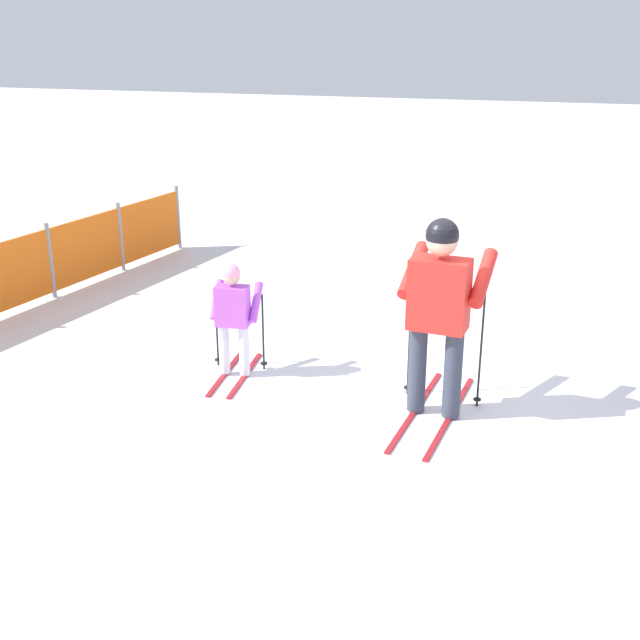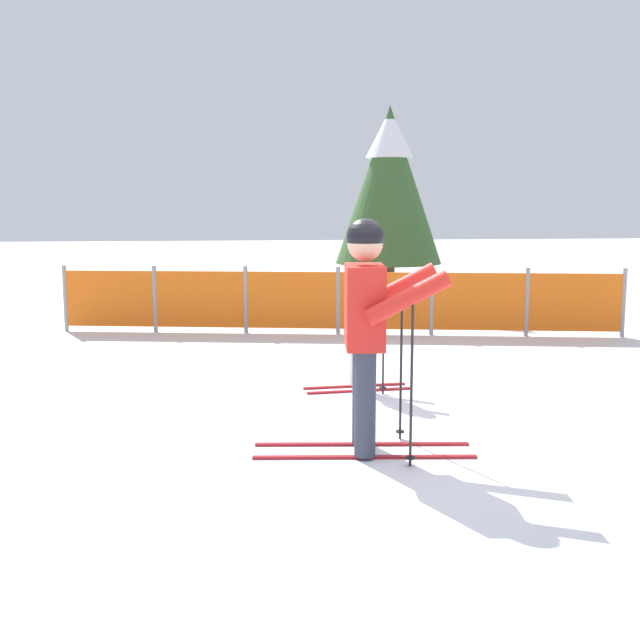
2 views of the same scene
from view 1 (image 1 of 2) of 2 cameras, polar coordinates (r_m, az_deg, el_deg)
The scene contains 3 objects.
ground_plane at distance 7.23m, azimuth 7.30°, elevation -6.10°, with size 60.00×60.00×0.00m, color white.
skier_adult at distance 6.73m, azimuth 8.51°, elevation 1.44°, with size 1.67×0.78×1.74m.
skier_child at distance 7.59m, azimuth -6.20°, elevation 0.61°, with size 1.07×0.54×1.12m.
Camera 1 is at (-6.40, -1.01, 3.21)m, focal length 45.00 mm.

